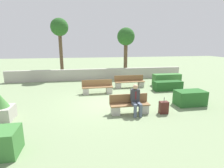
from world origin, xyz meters
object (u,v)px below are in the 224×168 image
object	(u,v)px
bench_front	(130,106)
bench_right_side	(130,83)
person_seated_man	(136,98)
planter_corner_left	(1,108)
suitcase	(164,107)
tree_leftmost	(60,30)
bench_left_side	(97,88)
tree_center_left	(126,38)

from	to	relation	value
bench_front	bench_right_side	xyz separation A→B (m)	(1.28, 4.59, 0.01)
person_seated_man	bench_right_side	bearing A→B (deg)	77.48
planter_corner_left	suitcase	xyz separation A→B (m)	(6.85, -0.50, -0.22)
person_seated_man	planter_corner_left	bearing A→B (deg)	176.38
person_seated_man	tree_leftmost	xyz separation A→B (m)	(-4.03, 9.42, 3.48)
bench_front	suitcase	distance (m)	1.53
bench_right_side	tree_leftmost	size ratio (longest dim) A/B	0.41
bench_right_side	tree_leftmost	world-z (taller)	tree_leftmost
bench_left_side	suitcase	world-z (taller)	bench_left_side
bench_front	bench_left_side	world-z (taller)	same
bench_right_side	planter_corner_left	distance (m)	7.94
bench_right_side	tree_center_left	world-z (taller)	tree_center_left
person_seated_man	suitcase	distance (m)	1.35
planter_corner_left	bench_front	bearing A→B (deg)	-2.33
person_seated_man	bench_front	bearing A→B (deg)	149.82
tree_leftmost	bench_front	bearing A→B (deg)	-67.77
tree_leftmost	tree_center_left	distance (m)	6.00
bench_left_side	person_seated_man	bearing A→B (deg)	-73.55
person_seated_man	tree_center_left	size ratio (longest dim) A/B	0.30
bench_left_side	suitcase	distance (m)	4.54
bench_left_side	tree_center_left	size ratio (longest dim) A/B	0.43
suitcase	tree_center_left	world-z (taller)	tree_center_left
planter_corner_left	tree_leftmost	bearing A→B (deg)	80.28
bench_right_side	person_seated_man	xyz separation A→B (m)	(-1.05, -4.72, 0.40)
bench_front	planter_corner_left	bearing A→B (deg)	177.67
tree_center_left	tree_leftmost	bearing A→B (deg)	179.77
bench_right_side	person_seated_man	distance (m)	4.86
bench_right_side	person_seated_man	world-z (taller)	person_seated_man
suitcase	bench_left_side	bearing A→B (deg)	125.14
bench_front	tree_center_left	bearing A→B (deg)	76.85
bench_right_side	planter_corner_left	size ratio (longest dim) A/B	1.85
bench_left_side	tree_center_left	xyz separation A→B (m)	(3.28, 5.83, 3.18)
bench_front	suitcase	size ratio (longest dim) A/B	2.35
person_seated_man	tree_leftmost	size ratio (longest dim) A/B	0.26
bench_front	suitcase	xyz separation A→B (m)	(1.50, -0.28, -0.04)
person_seated_man	tree_center_left	world-z (taller)	tree_center_left
bench_right_side	planter_corner_left	bearing A→B (deg)	-136.35
bench_right_side	bench_left_side	bearing A→B (deg)	-143.99
bench_front	tree_leftmost	size ratio (longest dim) A/B	0.34
person_seated_man	tree_center_left	distance (m)	9.99
planter_corner_left	tree_center_left	bearing A→B (deg)	50.29
planter_corner_left	tree_center_left	distance (m)	12.14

